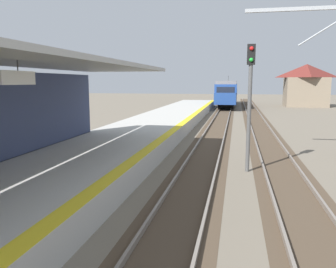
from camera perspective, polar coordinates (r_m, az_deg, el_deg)
The scene contains 6 objects.
station_platform at distance 15.44m, azimuth -11.23°, elevation -3.64°, with size 5.00×80.00×0.91m.
track_pair_nearest_platform at distance 18.34m, azimuth 6.59°, elevation -2.86°, with size 2.34×120.00×0.16m.
track_pair_middle at distance 18.38m, azimuth 17.22°, elevation -3.18°, with size 2.34×120.00×0.16m.
approaching_train at distance 53.87m, azimuth 9.92°, elevation 6.95°, with size 2.93×19.60×4.76m.
rail_signal_post at distance 14.25m, azimuth 13.57°, elevation 6.39°, with size 0.32×0.34×5.20m.
distant_trackside_house at distance 56.27m, azimuth 22.15°, elevation 7.69°, with size 6.60×5.28×6.40m.
Camera 1 is at (3.37, 2.09, 3.71)m, focal length 36.32 mm.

